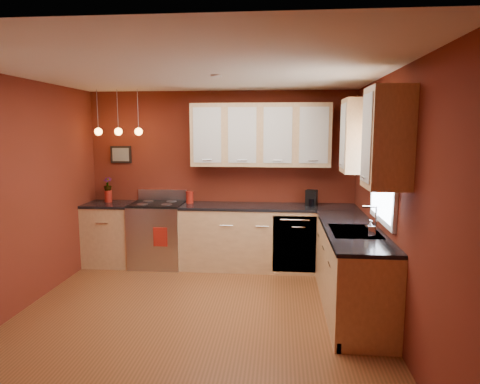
# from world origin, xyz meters

# --- Properties ---
(floor) EXTENTS (4.20, 4.20, 0.00)m
(floor) POSITION_xyz_m (0.00, 0.00, 0.00)
(floor) COLOR brown
(floor) RESTS_ON ground
(ceiling) EXTENTS (4.00, 4.20, 0.02)m
(ceiling) POSITION_xyz_m (0.00, 0.00, 2.60)
(ceiling) COLOR silver
(ceiling) RESTS_ON wall_back
(wall_back) EXTENTS (4.00, 0.02, 2.60)m
(wall_back) POSITION_xyz_m (0.00, 2.10, 1.30)
(wall_back) COLOR maroon
(wall_back) RESTS_ON floor
(wall_front) EXTENTS (4.00, 0.02, 2.60)m
(wall_front) POSITION_xyz_m (0.00, -2.10, 1.30)
(wall_front) COLOR maroon
(wall_front) RESTS_ON floor
(wall_left) EXTENTS (0.02, 4.20, 2.60)m
(wall_left) POSITION_xyz_m (-2.00, 0.00, 1.30)
(wall_left) COLOR maroon
(wall_left) RESTS_ON floor
(wall_right) EXTENTS (0.02, 4.20, 2.60)m
(wall_right) POSITION_xyz_m (2.00, 0.00, 1.30)
(wall_right) COLOR maroon
(wall_right) RESTS_ON floor
(base_cabinets_back_left) EXTENTS (0.70, 0.60, 0.90)m
(base_cabinets_back_left) POSITION_xyz_m (-1.65, 1.80, 0.45)
(base_cabinets_back_left) COLOR tan
(base_cabinets_back_left) RESTS_ON floor
(base_cabinets_back_right) EXTENTS (2.54, 0.60, 0.90)m
(base_cabinets_back_right) POSITION_xyz_m (0.73, 1.80, 0.45)
(base_cabinets_back_right) COLOR tan
(base_cabinets_back_right) RESTS_ON floor
(base_cabinets_right) EXTENTS (0.60, 2.10, 0.90)m
(base_cabinets_right) POSITION_xyz_m (1.70, 0.45, 0.45)
(base_cabinets_right) COLOR tan
(base_cabinets_right) RESTS_ON floor
(counter_back_left) EXTENTS (0.70, 0.62, 0.04)m
(counter_back_left) POSITION_xyz_m (-1.65, 1.80, 0.92)
(counter_back_left) COLOR black
(counter_back_left) RESTS_ON base_cabinets_back_left
(counter_back_right) EXTENTS (2.54, 0.62, 0.04)m
(counter_back_right) POSITION_xyz_m (0.73, 1.80, 0.92)
(counter_back_right) COLOR black
(counter_back_right) RESTS_ON base_cabinets_back_right
(counter_right) EXTENTS (0.62, 2.10, 0.04)m
(counter_right) POSITION_xyz_m (1.70, 0.45, 0.92)
(counter_right) COLOR black
(counter_right) RESTS_ON base_cabinets_right
(gas_range) EXTENTS (0.76, 0.64, 1.11)m
(gas_range) POSITION_xyz_m (-0.92, 1.80, 0.48)
(gas_range) COLOR #AEAFB3
(gas_range) RESTS_ON floor
(dishwasher_front) EXTENTS (0.60, 0.02, 0.80)m
(dishwasher_front) POSITION_xyz_m (1.10, 1.51, 0.45)
(dishwasher_front) COLOR #AEAFB3
(dishwasher_front) RESTS_ON base_cabinets_back_right
(sink) EXTENTS (0.50, 0.70, 0.33)m
(sink) POSITION_xyz_m (1.70, 0.30, 0.92)
(sink) COLOR gray
(sink) RESTS_ON counter_right
(window) EXTENTS (0.06, 1.02, 1.22)m
(window) POSITION_xyz_m (1.97, 0.30, 1.69)
(window) COLOR white
(window) RESTS_ON wall_right
(upper_cabinets_back) EXTENTS (2.00, 0.35, 0.90)m
(upper_cabinets_back) POSITION_xyz_m (0.60, 1.93, 1.95)
(upper_cabinets_back) COLOR tan
(upper_cabinets_back) RESTS_ON wall_back
(upper_cabinets_right) EXTENTS (0.35, 1.95, 0.90)m
(upper_cabinets_right) POSITION_xyz_m (1.82, 0.32, 1.95)
(upper_cabinets_right) COLOR tan
(upper_cabinets_right) RESTS_ON wall_right
(wall_picture) EXTENTS (0.32, 0.03, 0.26)m
(wall_picture) POSITION_xyz_m (-1.55, 2.08, 1.65)
(wall_picture) COLOR black
(wall_picture) RESTS_ON wall_back
(pendant_lights) EXTENTS (0.71, 0.11, 0.66)m
(pendant_lights) POSITION_xyz_m (-1.45, 1.75, 2.01)
(pendant_lights) COLOR gray
(pendant_lights) RESTS_ON ceiling
(red_canister) EXTENTS (0.12, 0.12, 0.18)m
(red_canister) POSITION_xyz_m (-0.45, 1.90, 1.03)
(red_canister) COLOR maroon
(red_canister) RESTS_ON counter_back_right
(red_vase) EXTENTS (0.11, 0.11, 0.18)m
(red_vase) POSITION_xyz_m (-1.70, 1.88, 1.03)
(red_vase) COLOR maroon
(red_vase) RESTS_ON counter_back_left
(flowers) EXTENTS (0.14, 0.14, 0.22)m
(flowers) POSITION_xyz_m (-1.70, 1.88, 1.21)
(flowers) COLOR maroon
(flowers) RESTS_ON red_vase
(coffee_maker) EXTENTS (0.19, 0.18, 0.23)m
(coffee_maker) POSITION_xyz_m (1.35, 1.85, 1.04)
(coffee_maker) COLOR black
(coffee_maker) RESTS_ON counter_back_right
(soap_pump) EXTENTS (0.10, 0.10, 0.18)m
(soap_pump) POSITION_xyz_m (1.81, 0.05, 1.03)
(soap_pump) COLOR silver
(soap_pump) RESTS_ON counter_right
(dish_towel) EXTENTS (0.20, 0.01, 0.27)m
(dish_towel) POSITION_xyz_m (-0.79, 1.47, 0.52)
(dish_towel) COLOR maroon
(dish_towel) RESTS_ON gas_range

